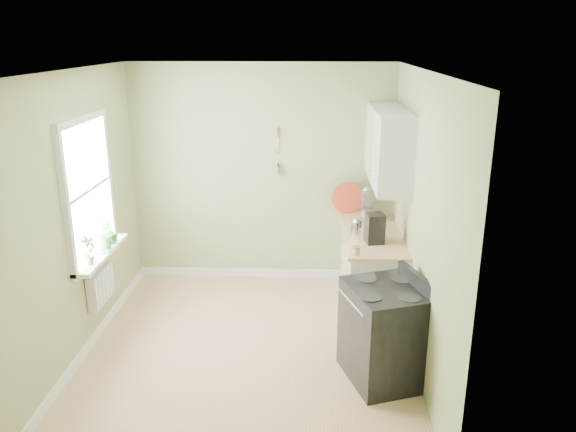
{
  "coord_description": "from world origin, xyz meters",
  "views": [
    {
      "loc": [
        0.59,
        -4.91,
        2.98
      ],
      "look_at": [
        0.37,
        0.55,
        1.23
      ],
      "focal_mm": 35.0,
      "sensor_mm": 36.0,
      "label": 1
    }
  ],
  "objects_px": {
    "stove": "(385,333)",
    "stand_mixer": "(367,207)",
    "coffee_maker": "(374,229)",
    "kettle": "(355,226)"
  },
  "relations": [
    {
      "from": "kettle",
      "to": "stand_mixer",
      "type": "bearing_deg",
      "value": 72.24
    },
    {
      "from": "stove",
      "to": "kettle",
      "type": "distance_m",
      "value": 1.46
    },
    {
      "from": "stand_mixer",
      "to": "coffee_maker",
      "type": "distance_m",
      "value": 0.78
    },
    {
      "from": "stove",
      "to": "coffee_maker",
      "type": "relative_size",
      "value": 3.22
    },
    {
      "from": "stove",
      "to": "coffee_maker",
      "type": "height_order",
      "value": "coffee_maker"
    },
    {
      "from": "kettle",
      "to": "coffee_maker",
      "type": "relative_size",
      "value": 0.57
    },
    {
      "from": "stand_mixer",
      "to": "coffee_maker",
      "type": "height_order",
      "value": "stand_mixer"
    },
    {
      "from": "stove",
      "to": "stand_mixer",
      "type": "distance_m",
      "value": 1.97
    },
    {
      "from": "stove",
      "to": "kettle",
      "type": "height_order",
      "value": "kettle"
    },
    {
      "from": "stove",
      "to": "kettle",
      "type": "relative_size",
      "value": 5.68
    }
  ]
}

